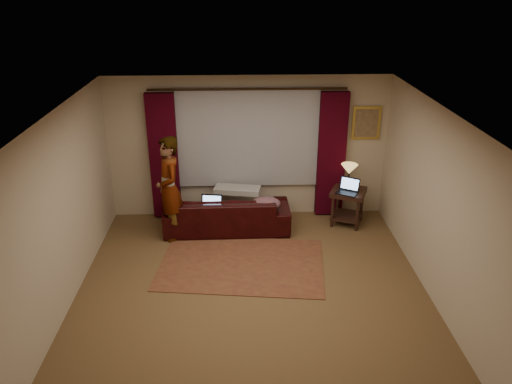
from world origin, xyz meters
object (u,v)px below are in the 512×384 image
at_px(end_table, 347,207).
at_px(laptop_table, 347,187).
at_px(tiffany_lamp, 349,177).
at_px(laptop_sofa, 210,205).
at_px(person, 169,189).
at_px(sofa, 227,206).

height_order(end_table, laptop_table, laptop_table).
bearing_deg(tiffany_lamp, laptop_table, -106.49).
relative_size(laptop_sofa, end_table, 0.59).
bearing_deg(person, laptop_table, 74.01).
xyz_separation_m(tiffany_lamp, person, (-3.09, -0.46, 0.01)).
distance_m(sofa, laptop_sofa, 0.37).
bearing_deg(laptop_sofa, person, -167.23).
bearing_deg(laptop_sofa, tiffany_lamp, 18.38).
relative_size(sofa, person, 1.21).
bearing_deg(sofa, laptop_sofa, 36.95).
xyz_separation_m(sofa, end_table, (2.16, 0.14, -0.11)).
bearing_deg(end_table, tiffany_lamp, 93.61).
height_order(laptop_sofa, person, person).
distance_m(laptop_sofa, person, 0.74).
distance_m(end_table, person, 3.17).
bearing_deg(tiffany_lamp, sofa, -174.71).
relative_size(end_table, person, 0.37).
height_order(end_table, person, person).
xyz_separation_m(laptop_sofa, person, (-0.66, -0.05, 0.33)).
relative_size(laptop_sofa, person, 0.22).
bearing_deg(end_table, person, -172.68).
bearing_deg(laptop_table, person, -144.04).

